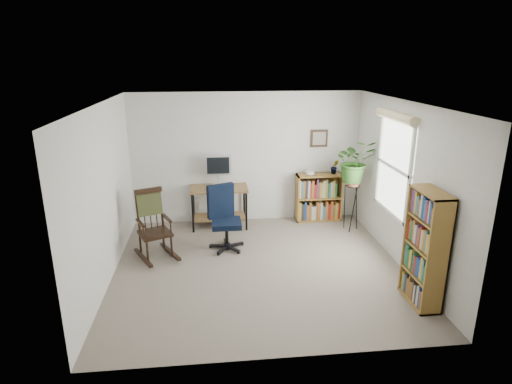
{
  "coord_description": "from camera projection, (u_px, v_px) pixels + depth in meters",
  "views": [
    {
      "loc": [
        -0.66,
        -5.65,
        2.98
      ],
      "look_at": [
        0.0,
        0.4,
        1.05
      ],
      "focal_mm": 30.0,
      "sensor_mm": 36.0,
      "label": 1
    }
  ],
  "objects": [
    {
      "name": "monitor",
      "position": [
        218.0,
        171.0,
        7.7
      ],
      "size": [
        0.46,
        0.16,
        0.56
      ],
      "primitive_type": null,
      "color": "silver",
      "rests_on": "desk"
    },
    {
      "name": "wall_right",
      "position": [
        403.0,
        186.0,
        6.18
      ],
      "size": [
        0.0,
        4.0,
        2.4
      ],
      "primitive_type": "cube",
      "color": "silver",
      "rests_on": "ground"
    },
    {
      "name": "low_bookshelf",
      "position": [
        319.0,
        197.0,
        8.05
      ],
      "size": [
        0.85,
        0.28,
        0.9
      ],
      "primitive_type": null,
      "color": "olive",
      "rests_on": "floor"
    },
    {
      "name": "spider_plant",
      "position": [
        356.0,
        140.0,
        7.22
      ],
      "size": [
        1.69,
        1.87,
        1.46
      ],
      "primitive_type": "imported",
      "color": "#2E5F21",
      "rests_on": "plant_stand"
    },
    {
      "name": "rocking_chair",
      "position": [
        154.0,
        224.0,
        6.51
      ],
      "size": [
        0.89,
        1.08,
        1.09
      ],
      "primitive_type": null,
      "rotation": [
        0.0,
        0.0,
        0.41
      ],
      "color": "black",
      "rests_on": "floor"
    },
    {
      "name": "plant_stand",
      "position": [
        352.0,
        204.0,
        7.57
      ],
      "size": [
        0.29,
        0.29,
        0.97
      ],
      "primitive_type": null,
      "rotation": [
        0.0,
        0.0,
        -0.07
      ],
      "color": "black",
      "rests_on": "floor"
    },
    {
      "name": "wall_left",
      "position": [
        104.0,
        195.0,
        5.74
      ],
      "size": [
        0.0,
        4.0,
        2.4
      ],
      "primitive_type": "cube",
      "color": "silver",
      "rests_on": "ground"
    },
    {
      "name": "keyboard",
      "position": [
        219.0,
        189.0,
        7.54
      ],
      "size": [
        0.4,
        0.15,
        0.02
      ],
      "primitive_type": "cube",
      "color": "black",
      "rests_on": "desk"
    },
    {
      "name": "wall_back",
      "position": [
        247.0,
        158.0,
        7.86
      ],
      "size": [
        4.2,
        0.0,
        2.4
      ],
      "primitive_type": "cube",
      "color": "silver",
      "rests_on": "ground"
    },
    {
      "name": "window",
      "position": [
        393.0,
        167.0,
        6.4
      ],
      "size": [
        0.12,
        1.2,
        1.5
      ],
      "primitive_type": null,
      "color": "white",
      "rests_on": "wall_right"
    },
    {
      "name": "framed_picture",
      "position": [
        319.0,
        138.0,
        7.86
      ],
      "size": [
        0.32,
        0.04,
        0.32
      ],
      "primitive_type": null,
      "color": "black",
      "rests_on": "wall_back"
    },
    {
      "name": "office_chair",
      "position": [
        226.0,
        218.0,
        6.78
      ],
      "size": [
        0.75,
        0.75,
        1.06
      ],
      "primitive_type": null,
      "rotation": [
        0.0,
        0.0,
        0.39
      ],
      "color": "black",
      "rests_on": "floor"
    },
    {
      "name": "desk",
      "position": [
        219.0,
        207.0,
        7.77
      ],
      "size": [
        1.03,
        0.57,
        0.74
      ],
      "primitive_type": null,
      "color": "brown",
      "rests_on": "floor"
    },
    {
      "name": "potted_plant_small",
      "position": [
        334.0,
        171.0,
        7.94
      ],
      "size": [
        0.13,
        0.24,
        0.11
      ],
      "primitive_type": "imported",
      "color": "#2E5F21",
      "rests_on": "low_bookshelf"
    },
    {
      "name": "wall_front",
      "position": [
        283.0,
        253.0,
        4.06
      ],
      "size": [
        4.2,
        0.0,
        2.4
      ],
      "primitive_type": "cube",
      "color": "silver",
      "rests_on": "ground"
    },
    {
      "name": "ceiling",
      "position": [
        259.0,
        103.0,
        5.6
      ],
      "size": [
        4.2,
        4.0,
        0.0
      ],
      "primitive_type": "cube",
      "color": "silver",
      "rests_on": "ground"
    },
    {
      "name": "tall_bookshelf",
      "position": [
        425.0,
        249.0,
        5.23
      ],
      "size": [
        0.28,
        0.65,
        1.48
      ],
      "primitive_type": null,
      "color": "olive",
      "rests_on": "floor"
    },
    {
      "name": "floor",
      "position": [
        259.0,
        268.0,
        6.32
      ],
      "size": [
        4.2,
        4.0,
        0.0
      ],
      "primitive_type": "cube",
      "color": "gray",
      "rests_on": "ground"
    }
  ]
}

